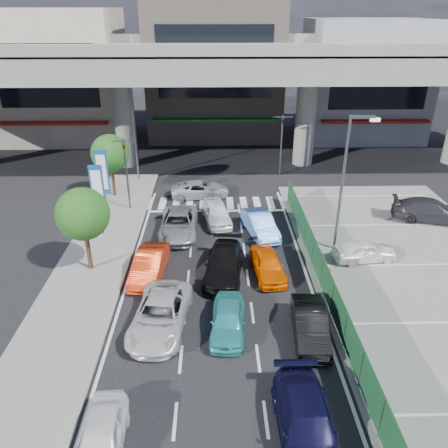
{
  "coord_description": "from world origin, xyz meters",
  "views": [
    {
      "loc": [
        -0.12,
        -16.66,
        13.01
      ],
      "look_at": [
        0.38,
        5.28,
        2.1
      ],
      "focal_mm": 35.0,
      "sensor_mm": 36.0,
      "label": 1
    }
  ],
  "objects_px": {
    "tree_far": "(110,154)",
    "signboard_near": "(98,191)",
    "crossing_wagon_silver": "(200,189)",
    "street_lamp_left": "(136,123)",
    "sedan_white_front_mid": "(217,213)",
    "signboard_far": "(102,174)",
    "parked_sedan_white": "(365,251)",
    "sedan_white_mid_left": "(160,315)",
    "parked_sedan_dgrey": "(431,210)",
    "sedan_black_mid": "(224,265)",
    "van_white_back_left": "(101,439)",
    "minivan_navy_back": "(306,425)",
    "wagon_silver_front_left": "(178,224)",
    "traffic_cone": "(330,274)",
    "tree_near": "(83,214)",
    "kei_truck_front_right": "(260,224)",
    "street_lamp_right": "(347,174)",
    "traffic_light_right": "(282,130)",
    "hatch_black_mid_right": "(310,325)",
    "taxi_orange_right": "(268,265)",
    "taxi_teal_mid": "(228,320)",
    "taxi_orange_left": "(149,265)"
  },
  "relations": [
    {
      "from": "wagon_silver_front_left",
      "to": "traffic_cone",
      "type": "distance_m",
      "value": 10.09
    },
    {
      "from": "street_lamp_left",
      "to": "wagon_silver_front_left",
      "type": "xyz_separation_m",
      "value": [
        3.87,
        -9.81,
        -4.08
      ]
    },
    {
      "from": "signboard_near",
      "to": "wagon_silver_front_left",
      "type": "distance_m",
      "value": 5.31
    },
    {
      "from": "sedan_black_mid",
      "to": "sedan_white_front_mid",
      "type": "xyz_separation_m",
      "value": [
        -0.35,
        6.62,
        0.0
      ]
    },
    {
      "from": "sedan_black_mid",
      "to": "street_lamp_right",
      "type": "bearing_deg",
      "value": 28.6
    },
    {
      "from": "crossing_wagon_silver",
      "to": "parked_sedan_white",
      "type": "xyz_separation_m",
      "value": [
        9.57,
        -9.66,
        0.06
      ]
    },
    {
      "from": "minivan_navy_back",
      "to": "tree_near",
      "type": "bearing_deg",
      "value": 131.7
    },
    {
      "from": "taxi_teal_mid",
      "to": "parked_sedan_dgrey",
      "type": "xyz_separation_m",
      "value": [
        14.02,
        10.91,
        0.16
      ]
    },
    {
      "from": "hatch_black_mid_right",
      "to": "traffic_cone",
      "type": "relative_size",
      "value": 5.38
    },
    {
      "from": "tree_far",
      "to": "crossing_wagon_silver",
      "type": "bearing_deg",
      "value": -2.23
    },
    {
      "from": "taxi_orange_left",
      "to": "parked_sedan_white",
      "type": "height_order",
      "value": "taxi_orange_left"
    },
    {
      "from": "tree_far",
      "to": "signboard_near",
      "type": "bearing_deg",
      "value": -84.73
    },
    {
      "from": "tree_far",
      "to": "sedan_black_mid",
      "type": "height_order",
      "value": "tree_far"
    },
    {
      "from": "traffic_light_right",
      "to": "parked_sedan_dgrey",
      "type": "bearing_deg",
      "value": -46.41
    },
    {
      "from": "parked_sedan_white",
      "to": "van_white_back_left",
      "type": "bearing_deg",
      "value": 126.69
    },
    {
      "from": "traffic_cone",
      "to": "signboard_near",
      "type": "bearing_deg",
      "value": 157.49
    },
    {
      "from": "van_white_back_left",
      "to": "parked_sedan_dgrey",
      "type": "distance_m",
      "value": 24.79
    },
    {
      "from": "hatch_black_mid_right",
      "to": "traffic_cone",
      "type": "distance_m",
      "value": 4.75
    },
    {
      "from": "street_lamp_left",
      "to": "sedan_black_mid",
      "type": "distance_m",
      "value": 16.7
    },
    {
      "from": "sedan_white_mid_left",
      "to": "hatch_black_mid_right",
      "type": "bearing_deg",
      "value": -1.11
    },
    {
      "from": "tree_far",
      "to": "taxi_teal_mid",
      "type": "height_order",
      "value": "tree_far"
    },
    {
      "from": "street_lamp_right",
      "to": "kei_truck_front_right",
      "type": "height_order",
      "value": "street_lamp_right"
    },
    {
      "from": "signboard_far",
      "to": "sedan_white_front_mid",
      "type": "relative_size",
      "value": 1.16
    },
    {
      "from": "signboard_far",
      "to": "traffic_cone",
      "type": "xyz_separation_m",
      "value": [
        13.51,
        -8.43,
        -2.63
      ]
    },
    {
      "from": "traffic_light_right",
      "to": "sedan_white_front_mid",
      "type": "bearing_deg",
      "value": -121.1
    },
    {
      "from": "tree_near",
      "to": "street_lamp_left",
      "type": "bearing_deg",
      "value": 87.24
    },
    {
      "from": "signboard_near",
      "to": "van_white_back_left",
      "type": "relative_size",
      "value": 1.31
    },
    {
      "from": "hatch_black_mid_right",
      "to": "traffic_cone",
      "type": "xyz_separation_m",
      "value": [
        1.95,
        4.32,
        -0.23
      ]
    },
    {
      "from": "minivan_navy_back",
      "to": "wagon_silver_front_left",
      "type": "height_order",
      "value": "wagon_silver_front_left"
    },
    {
      "from": "street_lamp_left",
      "to": "parked_sedan_white",
      "type": "distance_m",
      "value": 20.29
    },
    {
      "from": "tree_near",
      "to": "minivan_navy_back",
      "type": "height_order",
      "value": "tree_near"
    },
    {
      "from": "sedan_white_front_mid",
      "to": "kei_truck_front_right",
      "type": "distance_m",
      "value": 3.29
    },
    {
      "from": "taxi_orange_right",
      "to": "parked_sedan_white",
      "type": "relative_size",
      "value": 1.04
    },
    {
      "from": "sedan_white_front_mid",
      "to": "crossing_wagon_silver",
      "type": "bearing_deg",
      "value": 96.21
    },
    {
      "from": "street_lamp_left",
      "to": "kei_truck_front_right",
      "type": "height_order",
      "value": "street_lamp_left"
    },
    {
      "from": "traffic_light_right",
      "to": "tree_near",
      "type": "bearing_deg",
      "value": -129.81
    },
    {
      "from": "minivan_navy_back",
      "to": "parked_sedan_white",
      "type": "xyz_separation_m",
      "value": [
        5.5,
        11.39,
        -0.01
      ]
    },
    {
      "from": "tree_far",
      "to": "taxi_orange_right",
      "type": "distance_m",
      "value": 15.62
    },
    {
      "from": "sedan_white_mid_left",
      "to": "sedan_black_mid",
      "type": "height_order",
      "value": "same"
    },
    {
      "from": "traffic_cone",
      "to": "parked_sedan_dgrey",
      "type": "bearing_deg",
      "value": 39.74
    },
    {
      "from": "kei_truck_front_right",
      "to": "street_lamp_right",
      "type": "bearing_deg",
      "value": -37.02
    },
    {
      "from": "street_lamp_left",
      "to": "sedan_white_front_mid",
      "type": "relative_size",
      "value": 1.98
    },
    {
      "from": "parked_sedan_dgrey",
      "to": "traffic_cone",
      "type": "xyz_separation_m",
      "value": [
        -8.51,
        -7.07,
        -0.36
      ]
    },
    {
      "from": "wagon_silver_front_left",
      "to": "parked_sedan_white",
      "type": "xyz_separation_m",
      "value": [
        10.78,
        -3.61,
        -0.02
      ]
    },
    {
      "from": "traffic_light_right",
      "to": "sedan_black_mid",
      "type": "distance_m",
      "value": 16.91
    },
    {
      "from": "sedan_white_mid_left",
      "to": "parked_sedan_dgrey",
      "type": "xyz_separation_m",
      "value": [
        17.04,
        10.57,
        0.1
      ]
    },
    {
      "from": "signboard_near",
      "to": "tree_near",
      "type": "height_order",
      "value": "tree_near"
    },
    {
      "from": "sedan_white_mid_left",
      "to": "taxi_orange_left",
      "type": "relative_size",
      "value": 1.19
    },
    {
      "from": "sedan_black_mid",
      "to": "wagon_silver_front_left",
      "type": "height_order",
      "value": "same"
    },
    {
      "from": "parked_sedan_dgrey",
      "to": "signboard_near",
      "type": "bearing_deg",
      "value": 108.49
    }
  ]
}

